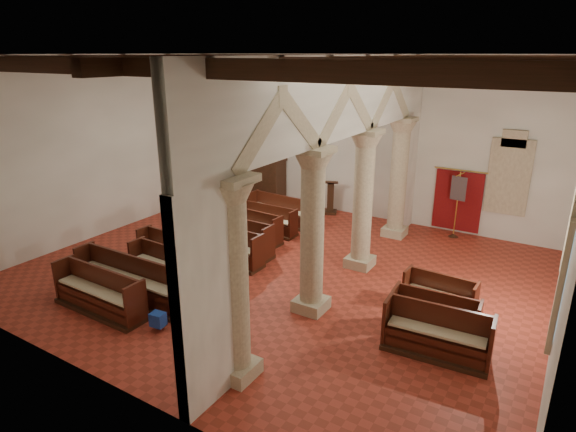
# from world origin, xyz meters

# --- Properties ---
(floor) EXTENTS (14.00, 14.00, 0.00)m
(floor) POSITION_xyz_m (0.00, 0.00, 0.00)
(floor) COLOR #A03222
(floor) RESTS_ON ground
(ceiling) EXTENTS (14.00, 14.00, 0.00)m
(ceiling) POSITION_xyz_m (0.00, 0.00, 6.00)
(ceiling) COLOR black
(ceiling) RESTS_ON wall_back
(wall_back) EXTENTS (14.00, 0.02, 6.00)m
(wall_back) POSITION_xyz_m (0.00, 6.00, 3.00)
(wall_back) COLOR white
(wall_back) RESTS_ON floor
(wall_front) EXTENTS (14.00, 0.02, 6.00)m
(wall_front) POSITION_xyz_m (0.00, -6.00, 3.00)
(wall_front) COLOR white
(wall_front) RESTS_ON floor
(wall_left) EXTENTS (0.02, 12.00, 6.00)m
(wall_left) POSITION_xyz_m (-7.00, 0.00, 3.00)
(wall_left) COLOR white
(wall_left) RESTS_ON floor
(ceiling_beams) EXTENTS (13.80, 11.80, 0.30)m
(ceiling_beams) POSITION_xyz_m (0.00, 0.00, 5.82)
(ceiling_beams) COLOR #3A1D12
(ceiling_beams) RESTS_ON wall_back
(arcade) EXTENTS (0.90, 11.90, 6.00)m
(arcade) POSITION_xyz_m (1.80, 0.00, 3.56)
(arcade) COLOR beige
(arcade) RESTS_ON floor
(window_right_a) EXTENTS (0.03, 1.00, 2.20)m
(window_right_a) POSITION_xyz_m (6.98, -1.50, 2.20)
(window_right_a) COLOR #34755C
(window_right_a) RESTS_ON wall_right
(window_right_b) EXTENTS (0.03, 1.00, 2.20)m
(window_right_b) POSITION_xyz_m (6.98, 2.50, 2.20)
(window_right_b) COLOR #34755C
(window_right_b) RESTS_ON wall_right
(window_back) EXTENTS (1.00, 0.03, 2.20)m
(window_back) POSITION_xyz_m (5.00, 5.98, 2.20)
(window_back) COLOR #34755C
(window_back) RESTS_ON wall_back
(pipe_organ) EXTENTS (2.10, 0.85, 4.40)m
(pipe_organ) POSITION_xyz_m (-4.50, 5.50, 1.37)
(pipe_organ) COLOR #3A1D12
(pipe_organ) RESTS_ON floor
(lectern) EXTENTS (0.69, 0.73, 1.40)m
(lectern) POSITION_xyz_m (-1.20, 5.49, 0.58)
(lectern) COLOR #321910
(lectern) RESTS_ON floor
(dossal_curtain) EXTENTS (1.80, 0.07, 2.17)m
(dossal_curtain) POSITION_xyz_m (3.50, 5.92, 1.17)
(dossal_curtain) COLOR maroon
(dossal_curtain) RESTS_ON floor
(processional_banner) EXTENTS (0.52, 0.67, 2.31)m
(processional_banner) POSITION_xyz_m (3.59, 5.43, 0.79)
(processional_banner) COLOR #3A1D12
(processional_banner) RESTS_ON floor
(hymnal_box_a) EXTENTS (0.35, 0.30, 0.32)m
(hymnal_box_a) POSITION_xyz_m (-0.75, -4.12, 0.26)
(hymnal_box_a) COLOR navy
(hymnal_box_a) RESTS_ON floor
(hymnal_box_b) EXTENTS (0.40, 0.36, 0.33)m
(hymnal_box_b) POSITION_xyz_m (0.16, -3.40, 0.27)
(hymnal_box_b) COLOR navy
(hymnal_box_b) RESTS_ON floor
(hymnal_box_c) EXTENTS (0.35, 0.31, 0.31)m
(hymnal_box_c) POSITION_xyz_m (-1.72, -0.01, 0.25)
(hymnal_box_c) COLOR navy
(hymnal_box_c) RESTS_ON floor
(tube_heater_a) EXTENTS (1.13, 0.17, 0.11)m
(tube_heater_a) POSITION_xyz_m (-2.46, -4.07, 0.16)
(tube_heater_a) COLOR silver
(tube_heater_a) RESTS_ON floor
(tube_heater_b) EXTENTS (0.97, 0.15, 0.10)m
(tube_heater_b) POSITION_xyz_m (-3.04, -3.17, 0.16)
(tube_heater_b) COLOR silver
(tube_heater_b) RESTS_ON floor
(nave_pew_0) EXTENTS (2.73, 0.77, 1.09)m
(nave_pew_0) POSITION_xyz_m (-2.58, -4.27, 0.36)
(nave_pew_0) COLOR #3A1D12
(nave_pew_0) RESTS_ON floor
(nave_pew_1) EXTENTS (3.50, 0.76, 1.12)m
(nave_pew_1) POSITION_xyz_m (-2.47, -3.42, 0.37)
(nave_pew_1) COLOR #3A1D12
(nave_pew_1) RESTS_ON floor
(nave_pew_2) EXTENTS (2.69, 0.80, 1.05)m
(nave_pew_2) POSITION_xyz_m (-2.13, -2.33, 0.35)
(nave_pew_2) COLOR #3A1D12
(nave_pew_2) RESTS_ON floor
(nave_pew_3) EXTENTS (3.10, 0.81, 0.99)m
(nave_pew_3) POSITION_xyz_m (-2.63, -1.44, 0.33)
(nave_pew_3) COLOR #3A1D12
(nave_pew_3) RESTS_ON floor
(nave_pew_4) EXTENTS (3.23, 0.80, 1.08)m
(nave_pew_4) POSITION_xyz_m (-2.16, -0.34, 0.36)
(nave_pew_4) COLOR #3A1D12
(nave_pew_4) RESTS_ON floor
(nave_pew_5) EXTENTS (3.49, 0.76, 1.12)m
(nave_pew_5) POSITION_xyz_m (-2.41, 0.36, 0.37)
(nave_pew_5) COLOR #3A1D12
(nave_pew_5) RESTS_ON floor
(nave_pew_6) EXTENTS (2.83, 0.84, 1.02)m
(nave_pew_6) POSITION_xyz_m (-2.45, 1.53, 0.34)
(nave_pew_6) COLOR #3A1D12
(nave_pew_6) RESTS_ON floor
(nave_pew_7) EXTENTS (2.59, 0.66, 0.98)m
(nave_pew_7) POSITION_xyz_m (-2.32, 2.41, 0.32)
(nave_pew_7) COLOR #3A1D12
(nave_pew_7) RESTS_ON floor
(nave_pew_8) EXTENTS (2.62, 0.86, 1.03)m
(nave_pew_8) POSITION_xyz_m (-2.28, 3.49, 0.34)
(nave_pew_8) COLOR #3A1D12
(nave_pew_8) RESTS_ON floor
(aisle_pew_0) EXTENTS (2.23, 0.87, 1.10)m
(aisle_pew_0) POSITION_xyz_m (4.94, -1.78, 0.37)
(aisle_pew_0) COLOR #3A1D12
(aisle_pew_0) RESTS_ON floor
(aisle_pew_1) EXTENTS (1.93, 0.77, 0.99)m
(aisle_pew_1) POSITION_xyz_m (4.68, -1.01, 0.33)
(aisle_pew_1) COLOR #3A1D12
(aisle_pew_1) RESTS_ON floor
(aisle_pew_2) EXTENTS (1.74, 0.73, 0.98)m
(aisle_pew_2) POSITION_xyz_m (4.52, -0.02, 0.33)
(aisle_pew_2) COLOR #3A1D12
(aisle_pew_2) RESTS_ON floor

